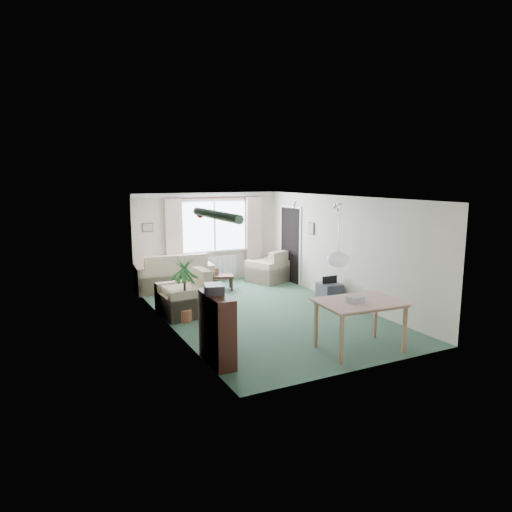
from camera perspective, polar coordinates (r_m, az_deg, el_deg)
name	(u,v)px	position (r m, az deg, el deg)	size (l,w,h in m)	color
ground	(262,312)	(9.68, 0.80, -6.99)	(6.50, 6.50, 0.00)	#31513E
window	(214,226)	(12.37, -5.24, 3.74)	(1.80, 0.03, 1.30)	white
curtain_rod	(215,198)	(12.24, -5.16, 7.29)	(2.60, 0.03, 0.03)	black
curtain_left	(174,237)	(11.94, -10.20, 2.29)	(0.45, 0.08, 2.00)	beige
curtain_right	(254,233)	(12.77, -0.24, 2.93)	(0.45, 0.08, 2.00)	beige
radiator	(215,266)	(12.50, -5.09, -1.30)	(1.20, 0.10, 0.55)	white
doorway	(291,245)	(12.29, 4.34, 1.36)	(0.03, 0.95, 2.00)	black
pendant_lamp	(338,259)	(7.54, 10.23, -0.42)	(0.36, 0.36, 0.36)	white
tinsel_garland	(216,215)	(6.40, -5.03, 5.13)	(1.60, 1.60, 0.12)	#196626
bauble_cluster_a	(294,203)	(10.71, 4.83, 6.67)	(0.20, 0.20, 0.20)	silver
bauble_cluster_b	(336,205)	(9.88, 9.97, 6.30)	(0.20, 0.20, 0.20)	silver
wall_picture_back	(148,228)	(11.84, -13.40, 3.48)	(0.28, 0.03, 0.22)	brown
wall_picture_right	(311,228)	(11.38, 6.93, 3.43)	(0.03, 0.24, 0.30)	brown
sofa	(174,271)	(11.67, -10.26, -1.87)	(1.88, 1.00, 0.94)	beige
armchair_corner	(268,266)	(12.40, 1.57, -1.23)	(0.96, 0.91, 0.86)	tan
armchair_left	(185,293)	(9.51, -8.86, -4.56)	(1.02, 0.97, 0.91)	tan
coffee_table	(217,282)	(11.55, -4.96, -3.31)	(0.83, 0.46, 0.37)	black
photo_frame	(217,272)	(11.54, -4.94, -1.95)	(0.12, 0.02, 0.16)	brown
bookshelf	(217,329)	(7.00, -4.90, -9.10)	(0.29, 0.88, 1.07)	black
hifi_box	(214,289)	(6.91, -5.27, -4.12)	(0.28, 0.35, 0.14)	#3D3C42
houseplant	(185,289)	(8.99, -8.90, -4.09)	(0.56, 0.56, 1.31)	#1F5C23
dining_table	(360,326)	(7.72, 12.83, -8.51)	(1.29, 0.86, 0.81)	#9F7756
gift_box	(355,300)	(7.46, 12.31, -5.43)	(0.25, 0.18, 0.12)	#AEB1B9
tv_cube	(329,293)	(10.48, 9.15, -4.56)	(0.44, 0.49, 0.44)	#343539
pet_bed	(336,303)	(10.24, 9.94, -5.82)	(0.67, 0.67, 0.13)	navy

